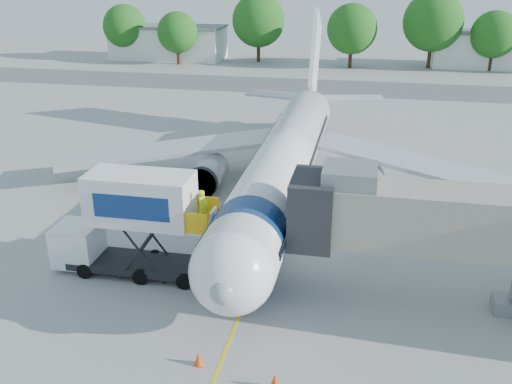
# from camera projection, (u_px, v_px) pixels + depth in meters

# --- Properties ---
(ground) EXTENTS (160.00, 160.00, 0.00)m
(ground) POSITION_uv_depth(u_px,v_px,m) (275.00, 226.00, 34.98)
(ground) COLOR #9B9B98
(ground) RESTS_ON ground
(guidance_line) EXTENTS (0.15, 70.00, 0.01)m
(guidance_line) POSITION_uv_depth(u_px,v_px,m) (275.00, 226.00, 34.98)
(guidance_line) COLOR yellow
(guidance_line) RESTS_ON ground
(taxiway_strip) EXTENTS (120.00, 10.00, 0.01)m
(taxiway_strip) POSITION_uv_depth(u_px,v_px,m) (330.00, 87.00, 73.12)
(taxiway_strip) COLOR #59595B
(taxiway_strip) RESTS_ON ground
(aircraft) EXTENTS (34.17, 37.73, 11.35)m
(aircraft) POSITION_uv_depth(u_px,v_px,m) (286.00, 159.00, 37.61)
(aircraft) COLOR white
(aircraft) RESTS_ON ground
(jet_bridge) EXTENTS (13.90, 3.20, 6.60)m
(jet_bridge) POSITION_uv_depth(u_px,v_px,m) (426.00, 219.00, 25.52)
(jet_bridge) COLOR gray
(jet_bridge) RESTS_ON ground
(catering_hiloader) EXTENTS (8.50, 2.44, 5.50)m
(catering_hiloader) POSITION_uv_depth(u_px,v_px,m) (130.00, 224.00, 28.73)
(catering_hiloader) COLOR black
(catering_hiloader) RESTS_ON ground
(safety_cone_a) EXTENTS (0.38, 0.38, 0.60)m
(safety_cone_a) POSITION_uv_depth(u_px,v_px,m) (199.00, 359.00, 22.83)
(safety_cone_a) COLOR #DE450B
(safety_cone_a) RESTS_ON ground
(safety_cone_b) EXTENTS (0.45, 0.45, 0.72)m
(safety_cone_b) POSITION_uv_depth(u_px,v_px,m) (275.00, 382.00, 21.51)
(safety_cone_b) COLOR #DE450B
(safety_cone_b) RESTS_ON ground
(outbuilding_left) EXTENTS (18.40, 8.40, 5.30)m
(outbuilding_left) POSITION_uv_depth(u_px,v_px,m) (169.00, 42.00, 93.59)
(outbuilding_left) COLOR silver
(outbuilding_left) RESTS_ON ground
(outbuilding_right) EXTENTS (16.40, 7.40, 5.30)m
(outbuilding_right) POSITION_uv_depth(u_px,v_px,m) (487.00, 49.00, 86.24)
(outbuilding_right) COLOR silver
(outbuilding_right) RESTS_ON ground
(tree_a) EXTENTS (6.86, 6.86, 8.74)m
(tree_a) POSITION_uv_depth(u_px,v_px,m) (125.00, 26.00, 91.43)
(tree_a) COLOR #382314
(tree_a) RESTS_ON ground
(tree_b) EXTENTS (6.25, 6.25, 7.97)m
(tree_b) POSITION_uv_depth(u_px,v_px,m) (177.00, 32.00, 87.77)
(tree_b) COLOR #382314
(tree_b) RESTS_ON ground
(tree_c) EXTENTS (8.27, 8.27, 10.55)m
(tree_c) POSITION_uv_depth(u_px,v_px,m) (259.00, 20.00, 89.30)
(tree_c) COLOR #382314
(tree_c) RESTS_ON ground
(tree_d) EXTENTS (7.40, 7.40, 9.44)m
(tree_d) POSITION_uv_depth(u_px,v_px,m) (352.00, 29.00, 84.23)
(tree_d) COLOR #382314
(tree_d) RESTS_ON ground
(tree_e) EXTENTS (8.77, 8.77, 11.18)m
(tree_e) POSITION_uv_depth(u_px,v_px,m) (433.00, 22.00, 83.77)
(tree_e) COLOR #382314
(tree_e) RESTS_ON ground
(tree_f) EXTENTS (6.74, 6.74, 8.60)m
(tree_f) POSITION_uv_depth(u_px,v_px,m) (494.00, 34.00, 82.23)
(tree_f) COLOR #382314
(tree_f) RESTS_ON ground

